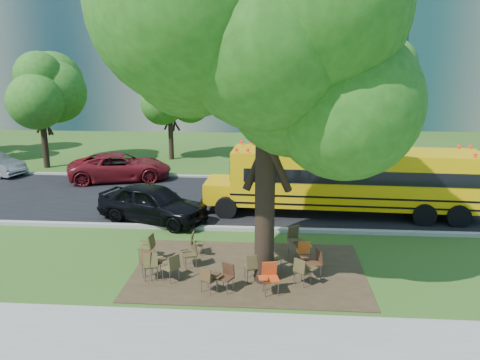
# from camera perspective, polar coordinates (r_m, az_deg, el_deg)

# --- Properties ---
(ground) EXTENTS (160.00, 160.00, 0.00)m
(ground) POSITION_cam_1_polar(r_m,az_deg,el_deg) (15.17, -2.64, -10.08)
(ground) COLOR #325119
(ground) RESTS_ON ground
(sidewalk) EXTENTS (60.00, 4.00, 0.04)m
(sidewalk) POSITION_cam_1_polar(r_m,az_deg,el_deg) (10.85, -5.98, -20.88)
(sidewalk) COLOR gray
(sidewalk) RESTS_ON ground
(dirt_patch) EXTENTS (7.00, 4.50, 0.03)m
(dirt_patch) POSITION_cam_1_polar(r_m,az_deg,el_deg) (14.63, 1.09, -10.96)
(dirt_patch) COLOR #382819
(dirt_patch) RESTS_ON ground
(asphalt_road) EXTENTS (80.00, 8.00, 0.04)m
(asphalt_road) POSITION_cam_1_polar(r_m,az_deg,el_deg) (21.70, -0.46, -2.41)
(asphalt_road) COLOR black
(asphalt_road) RESTS_ON ground
(kerb_near) EXTENTS (80.00, 0.25, 0.14)m
(kerb_near) POSITION_cam_1_polar(r_m,az_deg,el_deg) (17.90, -1.50, -5.92)
(kerb_near) COLOR gray
(kerb_near) RESTS_ON ground
(kerb_far) EXTENTS (80.00, 0.25, 0.14)m
(kerb_far) POSITION_cam_1_polar(r_m,az_deg,el_deg) (25.63, 0.29, 0.33)
(kerb_far) COLOR gray
(kerb_far) RESTS_ON ground
(building_main) EXTENTS (38.00, 16.00, 22.00)m
(building_main) POSITION_cam_1_polar(r_m,az_deg,el_deg) (50.87, -7.21, 19.54)
(building_main) COLOR slate
(building_main) RESTS_ON ground
(bg_tree_0) EXTENTS (5.20, 5.20, 7.18)m
(bg_tree_0) POSITION_cam_1_polar(r_m,az_deg,el_deg) (30.07, -23.26, 9.95)
(bg_tree_0) COLOR black
(bg_tree_0) RESTS_ON ground
(bg_tree_2) EXTENTS (4.80, 4.80, 6.62)m
(bg_tree_2) POSITION_cam_1_polar(r_m,az_deg,el_deg) (30.53, -8.61, 10.30)
(bg_tree_2) COLOR black
(bg_tree_2) RESTS_ON ground
(bg_tree_3) EXTENTS (5.60, 5.60, 7.84)m
(bg_tree_3) POSITION_cam_1_polar(r_m,az_deg,el_deg) (28.44, 17.35, 11.19)
(bg_tree_3) COLOR black
(bg_tree_3) RESTS_ON ground
(main_tree) EXTENTS (7.20, 7.20, 9.71)m
(main_tree) POSITION_cam_1_polar(r_m,az_deg,el_deg) (12.56, 3.27, 13.56)
(main_tree) COLOR black
(main_tree) RESTS_ON ground
(school_bus) EXTENTS (11.23, 2.96, 2.72)m
(school_bus) POSITION_cam_1_polar(r_m,az_deg,el_deg) (19.80, 13.38, 0.23)
(school_bus) COLOR #DCA706
(school_bus) RESTS_ON ground
(chair_0) EXTENTS (0.61, 0.65, 0.90)m
(chair_0) POSITION_cam_1_polar(r_m,az_deg,el_deg) (14.05, -10.72, -9.89)
(chair_0) COLOR brown
(chair_0) RESTS_ON ground
(chair_1) EXTENTS (0.81, 0.64, 0.95)m
(chair_1) POSITION_cam_1_polar(r_m,az_deg,el_deg) (14.11, -10.88, -9.66)
(chair_1) COLOR #432618
(chair_1) RESTS_ON ground
(chair_2) EXTENTS (0.58, 0.73, 0.86)m
(chair_2) POSITION_cam_1_polar(r_m,az_deg,el_deg) (13.90, -8.27, -10.20)
(chair_2) COLOR brown
(chair_2) RESTS_ON ground
(chair_3) EXTENTS (0.68, 0.53, 0.82)m
(chair_3) POSITION_cam_1_polar(r_m,az_deg,el_deg) (13.25, -1.80, -11.43)
(chair_3) COLOR #3D2416
(chair_3) RESTS_ON ground
(chair_4) EXTENTS (0.65, 0.51, 0.78)m
(chair_4) POSITION_cam_1_polar(r_m,az_deg,el_deg) (13.15, -3.86, -11.78)
(chair_4) COLOR #452F18
(chair_4) RESTS_ON ground
(chair_5) EXTENTS (0.61, 0.64, 0.90)m
(chair_5) POSITION_cam_1_polar(r_m,az_deg,el_deg) (13.10, 3.60, -11.51)
(chair_5) COLOR #C33E14
(chair_5) RESTS_ON ground
(chair_6) EXTENTS (0.68, 0.62, 0.91)m
(chair_6) POSITION_cam_1_polar(r_m,az_deg,el_deg) (14.15, 9.06, -9.62)
(chair_6) COLOR #462919
(chair_6) RESTS_ON ground
(chair_7) EXTENTS (0.73, 0.57, 0.85)m
(chair_7) POSITION_cam_1_polar(r_m,az_deg,el_deg) (13.62, 7.65, -10.72)
(chair_7) COLOR #453B1E
(chair_7) RESTS_ON ground
(chair_8) EXTENTS (0.54, 0.66, 0.92)m
(chair_8) POSITION_cam_1_polar(r_m,az_deg,el_deg) (15.35, -11.14, -7.73)
(chair_8) COLOR #47451F
(chair_8) RESTS_ON ground
(chair_9) EXTENTS (0.65, 0.58, 0.84)m
(chair_9) POSITION_cam_1_polar(r_m,az_deg,el_deg) (14.75, -5.97, -8.66)
(chair_9) COLOR #42371C
(chair_9) RESTS_ON ground
(chair_10) EXTENTS (0.46, 0.51, 0.79)m
(chair_10) POSITION_cam_1_polar(r_m,az_deg,el_deg) (15.59, -5.43, -7.48)
(chair_10) COLOR #453F1D
(chair_10) RESTS_ON ground
(chair_11) EXTENTS (0.61, 0.67, 0.90)m
(chair_11) POSITION_cam_1_polar(r_m,az_deg,el_deg) (13.73, 1.65, -10.25)
(chair_11) COLOR #4C4021
(chair_11) RESTS_ON ground
(chair_12) EXTENTS (0.60, 0.76, 0.89)m
(chair_12) POSITION_cam_1_polar(r_m,az_deg,el_deg) (14.38, 3.83, -9.12)
(chair_12) COLOR #453B1E
(chair_12) RESTS_ON ground
(chair_13) EXTENTS (0.54, 0.54, 0.80)m
(chair_13) POSITION_cam_1_polar(r_m,az_deg,el_deg) (15.04, 7.79, -8.38)
(chair_13) COLOR #D15816
(chair_13) RESTS_ON ground
(chair_14) EXTENTS (0.63, 0.80, 0.95)m
(chair_14) POSITION_cam_1_polar(r_m,az_deg,el_deg) (15.68, 6.72, -7.00)
(chair_14) COLOR #453A1E
(chair_14) RESTS_ON ground
(black_car) EXTENTS (4.87, 3.24, 1.54)m
(black_car) POSITION_cam_1_polar(r_m,az_deg,el_deg) (18.96, -10.57, -2.77)
(black_car) COLOR black
(black_car) RESTS_ON ground
(bg_car_red) EXTENTS (5.80, 3.81, 1.48)m
(bg_car_red) POSITION_cam_1_polar(r_m,az_deg,el_deg) (25.89, -14.37, 1.54)
(bg_car_red) COLOR #5F1016
(bg_car_red) RESTS_ON ground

